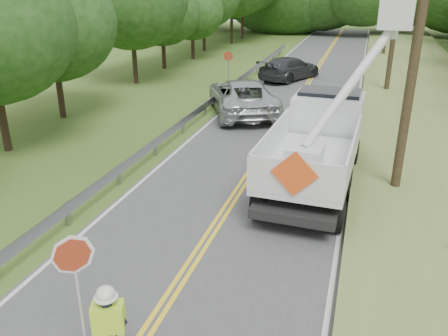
# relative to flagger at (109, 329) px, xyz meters

# --- Properties ---
(road) EXTENTS (7.20, 96.00, 0.03)m
(road) POSITION_rel_flagger_xyz_m (0.10, 14.51, -1.04)
(road) COLOR #464749
(road) RESTS_ON ground
(guardrail) EXTENTS (0.18, 48.00, 0.77)m
(guardrail) POSITION_rel_flagger_xyz_m (-3.92, 15.42, -0.49)
(guardrail) COLOR gray
(guardrail) RESTS_ON ground
(utility_poles) EXTENTS (1.60, 43.30, 10.00)m
(utility_poles) POSITION_rel_flagger_xyz_m (5.10, 17.53, 4.22)
(utility_poles) COLOR black
(utility_poles) RESTS_ON ground
(tall_grass_verge) EXTENTS (7.00, 96.00, 0.30)m
(tall_grass_verge) POSITION_rel_flagger_xyz_m (7.20, 14.51, -0.90)
(tall_grass_verge) COLOR olive
(tall_grass_verge) RESTS_ON ground
(flagger) EXTENTS (1.08, 0.69, 2.88)m
(flagger) POSITION_rel_flagger_xyz_m (0.00, 0.00, 0.00)
(flagger) COLOR #191E33
(flagger) RESTS_ON road
(bucket_truck) EXTENTS (3.91, 7.81, 7.40)m
(bucket_truck) POSITION_rel_flagger_xyz_m (2.60, 10.38, 0.61)
(bucket_truck) COLOR black
(bucket_truck) RESTS_ON road
(suv_silver) EXTENTS (5.42, 7.18, 1.81)m
(suv_silver) POSITION_rel_flagger_xyz_m (-2.24, 17.50, -0.12)
(suv_silver) COLOR silver
(suv_silver) RESTS_ON road
(suv_darkgrey) EXTENTS (4.19, 5.79, 1.56)m
(suv_darkgrey) POSITION_rel_flagger_xyz_m (-1.34, 26.92, -0.25)
(suv_darkgrey) COLOR #36383D
(suv_darkgrey) RESTS_ON road
(stop_sign_permanent) EXTENTS (0.57, 0.06, 2.66)m
(stop_sign_permanent) POSITION_rel_flagger_xyz_m (-4.08, 21.09, 0.74)
(stop_sign_permanent) COLOR gray
(stop_sign_permanent) RESTS_ON ground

